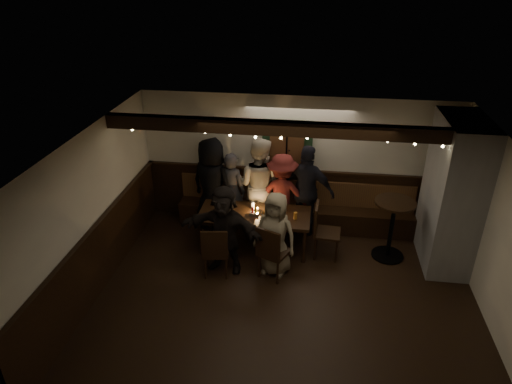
# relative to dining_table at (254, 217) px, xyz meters

# --- Properties ---
(room) EXTENTS (6.02, 5.01, 2.62)m
(room) POSITION_rel_dining_table_xyz_m (1.75, 0.02, 0.42)
(room) COLOR black
(room) RESTS_ON ground
(dining_table) EXTENTS (2.00, 0.86, 0.87)m
(dining_table) POSITION_rel_dining_table_xyz_m (0.00, 0.00, 0.00)
(dining_table) COLOR black
(dining_table) RESTS_ON ground
(chair_near_left) EXTENTS (0.48, 0.48, 0.94)m
(chair_near_left) POSITION_rel_dining_table_xyz_m (-0.51, -0.95, -0.12)
(chair_near_left) COLOR black
(chair_near_left) RESTS_ON ground
(chair_near_right) EXTENTS (0.59, 0.59, 0.99)m
(chair_near_right) POSITION_rel_dining_table_xyz_m (0.40, -0.87, -0.10)
(chair_near_right) COLOR black
(chair_near_right) RESTS_ON ground
(chair_end) EXTENTS (0.49, 0.49, 1.02)m
(chair_end) POSITION_rel_dining_table_xyz_m (1.22, -0.08, -0.08)
(chair_end) COLOR black
(chair_end) RESTS_ON ground
(high_top) EXTENTS (0.70, 0.70, 1.12)m
(high_top) POSITION_rel_dining_table_xyz_m (2.43, 0.04, 0.05)
(high_top) COLOR black
(high_top) RESTS_ON ground
(person_a) EXTENTS (1.06, 0.89, 1.85)m
(person_a) POSITION_rel_dining_table_xyz_m (-0.92, 0.66, 0.27)
(person_a) COLOR black
(person_a) RESTS_ON ground
(person_b) EXTENTS (0.66, 0.53, 1.57)m
(person_b) POSITION_rel_dining_table_xyz_m (-0.55, 0.72, 0.13)
(person_b) COLOR #36353B
(person_b) RESTS_ON ground
(person_c) EXTENTS (1.06, 0.91, 1.88)m
(person_c) POSITION_rel_dining_table_xyz_m (-0.02, 0.76, 0.28)
(person_c) COLOR #BEB29E
(person_c) RESTS_ON ground
(person_d) EXTENTS (1.07, 0.64, 1.63)m
(person_d) POSITION_rel_dining_table_xyz_m (0.44, 0.63, 0.16)
(person_d) COLOR maroon
(person_d) RESTS_ON ground
(person_e) EXTENTS (1.14, 0.72, 1.81)m
(person_e) POSITION_rel_dining_table_xyz_m (0.91, 0.66, 0.25)
(person_e) COLOR black
(person_e) RESTS_ON ground
(person_f) EXTENTS (1.52, 0.74, 1.57)m
(person_f) POSITION_rel_dining_table_xyz_m (-0.41, -0.70, 0.13)
(person_f) COLOR black
(person_f) RESTS_ON ground
(person_g) EXTENTS (0.83, 0.66, 1.49)m
(person_g) POSITION_rel_dining_table_xyz_m (0.45, -0.68, 0.09)
(person_g) COLOR gray
(person_g) RESTS_ON ground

